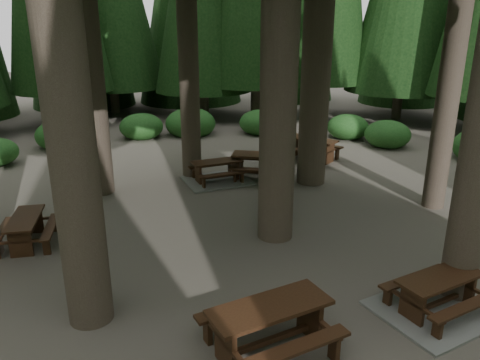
{
  "coord_description": "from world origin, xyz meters",
  "views": [
    {
      "loc": [
        -0.44,
        -10.15,
        4.99
      ],
      "look_at": [
        -0.02,
        1.25,
        1.1
      ],
      "focal_mm": 35.0,
      "sensor_mm": 36.0,
      "label": 1
    }
  ],
  "objects_px": {
    "picnic_table_c": "(217,175)",
    "picnic_table_d": "(311,146)",
    "picnic_table_f": "(261,162)",
    "picnic_table_b": "(26,226)",
    "picnic_table_e": "(270,321)",
    "picnic_table_a": "(437,300)"
  },
  "relations": [
    {
      "from": "picnic_table_b",
      "to": "picnic_table_c",
      "type": "bearing_deg",
      "value": -54.59
    },
    {
      "from": "picnic_table_c",
      "to": "picnic_table_d",
      "type": "distance_m",
      "value": 4.28
    },
    {
      "from": "picnic_table_f",
      "to": "picnic_table_c",
      "type": "bearing_deg",
      "value": -156.72
    },
    {
      "from": "picnic_table_b",
      "to": "picnic_table_e",
      "type": "bearing_deg",
      "value": -136.27
    },
    {
      "from": "picnic_table_c",
      "to": "picnic_table_d",
      "type": "bearing_deg",
      "value": 13.78
    },
    {
      "from": "picnic_table_a",
      "to": "picnic_table_f",
      "type": "height_order",
      "value": "picnic_table_f"
    },
    {
      "from": "picnic_table_a",
      "to": "picnic_table_e",
      "type": "bearing_deg",
      "value": 170.17
    },
    {
      "from": "picnic_table_d",
      "to": "picnic_table_f",
      "type": "relative_size",
      "value": 1.12
    },
    {
      "from": "picnic_table_f",
      "to": "picnic_table_e",
      "type": "bearing_deg",
      "value": -82.04
    },
    {
      "from": "picnic_table_b",
      "to": "picnic_table_f",
      "type": "height_order",
      "value": "picnic_table_f"
    },
    {
      "from": "picnic_table_b",
      "to": "picnic_table_c",
      "type": "xyz_separation_m",
      "value": [
        4.41,
        4.41,
        -0.23
      ]
    },
    {
      "from": "picnic_table_a",
      "to": "picnic_table_b",
      "type": "relative_size",
      "value": 1.49
    },
    {
      "from": "picnic_table_b",
      "to": "picnic_table_c",
      "type": "distance_m",
      "value": 6.24
    },
    {
      "from": "picnic_table_a",
      "to": "picnic_table_e",
      "type": "relative_size",
      "value": 1.09
    },
    {
      "from": "picnic_table_b",
      "to": "picnic_table_c",
      "type": "relative_size",
      "value": 0.7
    },
    {
      "from": "picnic_table_d",
      "to": "picnic_table_b",
      "type": "bearing_deg",
      "value": -98.61
    },
    {
      "from": "picnic_table_a",
      "to": "picnic_table_e",
      "type": "distance_m",
      "value": 3.28
    },
    {
      "from": "picnic_table_e",
      "to": "picnic_table_f",
      "type": "distance_m",
      "value": 8.68
    },
    {
      "from": "picnic_table_c",
      "to": "picnic_table_f",
      "type": "relative_size",
      "value": 1.16
    },
    {
      "from": "picnic_table_c",
      "to": "picnic_table_d",
      "type": "relative_size",
      "value": 1.03
    },
    {
      "from": "picnic_table_a",
      "to": "picnic_table_d",
      "type": "relative_size",
      "value": 1.08
    },
    {
      "from": "picnic_table_d",
      "to": "picnic_table_e",
      "type": "relative_size",
      "value": 1.01
    }
  ]
}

